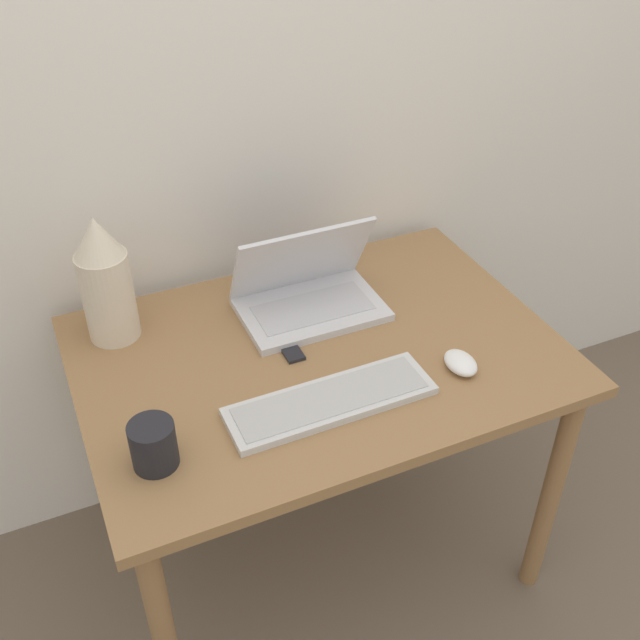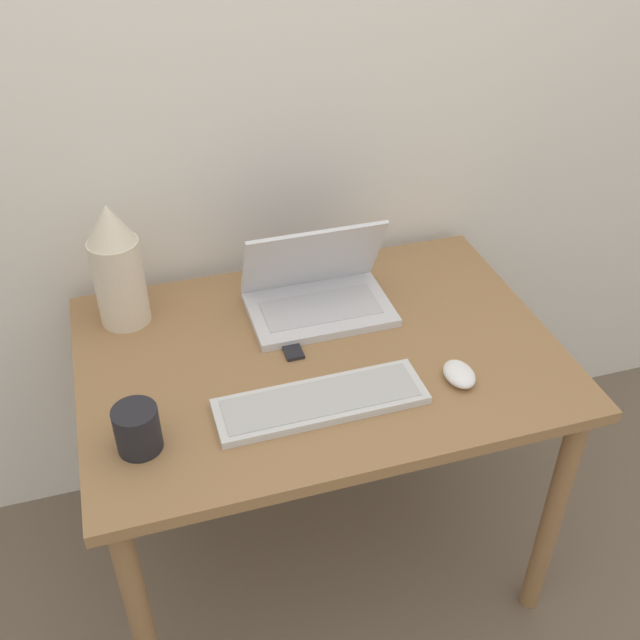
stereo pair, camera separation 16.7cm
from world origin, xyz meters
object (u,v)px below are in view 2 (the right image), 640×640
at_px(laptop, 317,291).
at_px(mp3_player, 293,351).
at_px(vase, 117,266).
at_px(keyboard, 321,401).
at_px(mug, 137,429).
at_px(mouse, 459,374).

height_order(laptop, mp3_player, laptop).
relative_size(vase, mp3_player, 5.30).
distance_m(keyboard, vase, 0.59).
bearing_deg(mug, keyboard, 2.02).
xyz_separation_m(mouse, mug, (-0.70, -0.00, 0.03)).
bearing_deg(vase, mouse, -33.07).
bearing_deg(laptop, mp3_player, -123.74).
xyz_separation_m(mouse, mp3_player, (-0.33, 0.20, -0.01)).
bearing_deg(vase, keyboard, -49.58).
height_order(keyboard, mug, mug).
relative_size(keyboard, vase, 1.44).
height_order(mouse, vase, vase).
bearing_deg(mp3_player, vase, 145.51).
xyz_separation_m(keyboard, mug, (-0.38, -0.01, 0.04)).
relative_size(vase, mug, 3.17).
bearing_deg(mug, vase, 88.37).
distance_m(vase, mug, 0.46).
distance_m(mouse, mp3_player, 0.38).
height_order(laptop, vase, vase).
xyz_separation_m(laptop, mp3_player, (-0.11, -0.16, -0.05)).
bearing_deg(laptop, keyboard, -105.39).
height_order(laptop, mouse, laptop).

